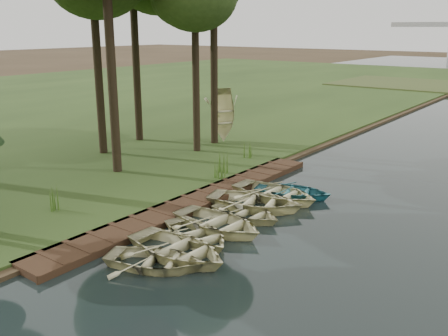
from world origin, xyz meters
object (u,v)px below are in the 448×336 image
Objects in this scene: rowboat_1 at (178,246)px; stored_rowboat at (223,136)px; rowboat_0 at (156,258)px; boardwalk at (195,202)px; rowboat_2 at (197,232)px.

rowboat_1 is 1.14× the size of stored_rowboat.
rowboat_0 is at bearing -126.10° from stored_rowboat.
rowboat_2 is (2.46, -2.81, 0.23)m from boardwalk.
rowboat_2 is at bearing -15.66° from rowboat_0.
stored_rowboat is at bearing 7.35° from rowboat_0.
rowboat_2 is (-0.29, 2.34, -0.00)m from rowboat_0.
rowboat_2 is at bearing -122.53° from stored_rowboat.
boardwalk is at bearing 36.67° from rowboat_1.
rowboat_1 reaches higher than rowboat_2.
rowboat_0 is at bearing -61.89° from boardwalk.
boardwalk is at bearing -125.03° from stored_rowboat.
rowboat_2 is at bearing -48.83° from boardwalk.
rowboat_1 is (2.84, -4.23, 0.30)m from boardwalk.
stored_rowboat is (-8.22, 12.32, 0.27)m from rowboat_2.
rowboat_0 is 1.01× the size of rowboat_2.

